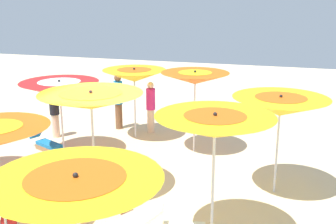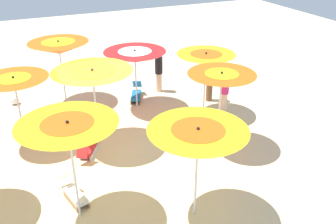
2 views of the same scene
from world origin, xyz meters
TOP-DOWN VIEW (x-y plane):
  - ground at (0.00, 0.00)m, footprint 37.45×37.45m
  - beach_umbrella_2 at (-1.43, 4.19)m, footprint 2.17×2.17m
  - beach_umbrella_3 at (2.22, -1.59)m, footprint 2.16×2.16m
  - beach_umbrella_4 at (0.30, 0.33)m, footprint 2.29×2.29m
  - beach_umbrella_5 at (-2.65, 1.54)m, footprint 2.10×2.10m
  - beach_umbrella_6 at (0.79, -3.59)m, footprint 1.96×1.96m
  - beach_umbrella_7 at (-1.28, -2.93)m, footprint 1.93×1.93m
  - beach_umbrella_8 at (-3.67, -0.91)m, footprint 2.13×2.13m
  - lounger_1 at (-0.21, 0.77)m, footprint 1.09×0.83m
  - lounger_2 at (1.47, 1.90)m, footprint 0.95×1.16m
  - lounger_3 at (2.90, -1.81)m, footprint 1.27×0.82m
  - beachgoer_0 at (0.48, -4.21)m, footprint 0.30×0.30m
  - beachgoer_1 at (1.66, -4.30)m, footprint 0.30×0.30m
  - beachgoer_2 at (3.25, -2.90)m, footprint 0.30×0.30m

SIDE VIEW (x-z plane):
  - ground at x=0.00m, z-range -0.04..0.00m
  - lounger_1 at x=-0.21m, z-range -0.11..0.52m
  - lounger_3 at x=2.90m, z-range -0.10..0.51m
  - lounger_2 at x=1.47m, z-range -0.14..0.57m
  - beachgoer_2 at x=3.25m, z-range 0.03..1.66m
  - beachgoer_0 at x=0.48m, z-range 0.04..1.74m
  - beachgoer_1 at x=1.66m, z-range 0.06..1.93m
  - beach_umbrella_3 at x=2.22m, z-range 0.84..3.03m
  - beach_umbrella_6 at x=0.79m, z-range 0.89..3.15m
  - beach_umbrella_8 at x=-3.67m, z-range 0.90..3.23m
  - beach_umbrella_2 at x=-1.43m, z-range 0.91..3.29m
  - beach_umbrella_7 at x=-1.28m, z-range 0.97..3.37m
  - beach_umbrella_4 at x=0.30m, z-range 0.98..3.43m
  - beach_umbrella_5 at x=-2.65m, z-range 1.00..3.51m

